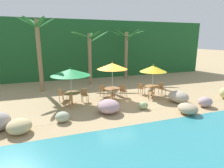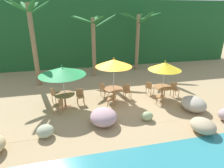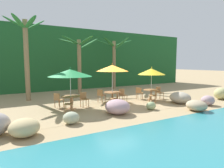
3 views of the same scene
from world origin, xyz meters
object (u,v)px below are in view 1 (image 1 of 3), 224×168
at_px(umbrella_green, 71,72).
at_px(chair_yellow_inland, 141,88).
at_px(dining_table_green, 72,95).
at_px(umbrella_orange, 112,66).
at_px(chair_orange_left, 113,95).
at_px(chair_yellow_seaward, 162,88).
at_px(chair_yellow_left, 153,92).
at_px(palm_tree_nearest, 38,43).
at_px(chair_green_left, 69,100).
at_px(chair_orange_inland, 103,90).
at_px(umbrella_yellow, 153,69).
at_px(chair_green_seaward, 84,94).
at_px(dining_table_orange, 112,90).
at_px(chair_green_inland, 62,94).
at_px(palm_tree_second, 89,48).
at_px(palm_tree_third, 126,46).
at_px(dining_table_yellow, 152,88).
at_px(chair_orange_seaward, 123,90).

bearing_deg(umbrella_green, chair_yellow_inland, 4.82).
relative_size(dining_table_green, umbrella_orange, 0.42).
height_order(umbrella_green, umbrella_orange, umbrella_orange).
distance_m(chair_orange_left, chair_yellow_seaward, 4.07).
distance_m(umbrella_orange, chair_yellow_left, 3.29).
bearing_deg(palm_tree_nearest, chair_green_left, -71.54).
bearing_deg(chair_orange_left, palm_tree_nearest, 134.26).
distance_m(chair_orange_inland, chair_yellow_left, 3.53).
bearing_deg(umbrella_yellow, chair_yellow_left, -118.43).
relative_size(chair_green_left, chair_yellow_inland, 1.00).
height_order(chair_green_seaward, chair_yellow_seaward, same).
bearing_deg(dining_table_orange, chair_green_inland, 171.93).
height_order(umbrella_green, palm_tree_second, palm_tree_second).
relative_size(dining_table_green, palm_tree_nearest, 0.19).
bearing_deg(chair_yellow_inland, chair_yellow_seaward, -22.11).
distance_m(chair_green_inland, palm_tree_third, 9.24).
height_order(chair_yellow_seaward, chair_yellow_inland, same).
xyz_separation_m(chair_green_seaward, chair_yellow_left, (4.50, -1.10, 0.00)).
bearing_deg(chair_green_seaward, dining_table_orange, 0.80).
height_order(dining_table_yellow, palm_tree_second, palm_tree_second).
distance_m(umbrella_orange, chair_orange_inland, 1.96).
relative_size(dining_table_green, palm_tree_second, 0.23).
relative_size(chair_green_inland, chair_yellow_seaward, 1.00).
distance_m(chair_green_seaward, chair_orange_left, 1.90).
bearing_deg(chair_green_left, dining_table_orange, 17.49).
xyz_separation_m(chair_green_seaward, umbrella_yellow, (4.91, -0.35, 1.51)).
xyz_separation_m(chair_green_inland, umbrella_yellow, (6.32, -0.86, 1.51)).
height_order(dining_table_orange, chair_yellow_left, chair_yellow_left).
bearing_deg(chair_orange_seaward, dining_table_yellow, -12.61).
bearing_deg(palm_tree_nearest, chair_orange_seaward, -33.34).
bearing_deg(palm_tree_second, dining_table_green, -115.12).
xyz_separation_m(chair_green_inland, chair_orange_left, (3.13, -1.30, 0.00)).
xyz_separation_m(chair_green_inland, chair_orange_seaward, (4.22, -0.39, 0.00)).
distance_m(chair_green_seaward, chair_orange_seaward, 2.82).
bearing_deg(chair_green_inland, umbrella_green, -48.80).
xyz_separation_m(chair_orange_left, chair_yellow_left, (2.77, -0.31, 0.00)).
bearing_deg(palm_tree_nearest, chair_green_seaward, -54.28).
distance_m(chair_green_left, chair_orange_inland, 3.12).
bearing_deg(umbrella_green, dining_table_yellow, -2.14).
distance_m(umbrella_orange, palm_tree_third, 6.95).
xyz_separation_m(umbrella_orange, chair_orange_seaward, (0.85, 0.09, -1.77)).
xyz_separation_m(chair_green_left, chair_orange_inland, (2.62, 1.69, 0.00)).
height_order(chair_orange_inland, dining_table_yellow, chair_orange_inland).
relative_size(chair_yellow_inland, chair_yellow_left, 1.00).
xyz_separation_m(dining_table_orange, chair_orange_inland, (-0.47, 0.71, -0.10)).
xyz_separation_m(dining_table_orange, chair_yellow_left, (2.54, -1.13, -0.10)).
relative_size(dining_table_green, dining_table_orange, 1.00).
bearing_deg(chair_green_inland, umbrella_orange, -8.07).
relative_size(chair_green_inland, dining_table_yellow, 0.79).
height_order(chair_green_inland, dining_table_orange, chair_green_inland).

